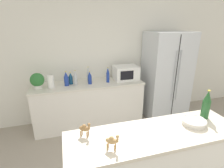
{
  "coord_description": "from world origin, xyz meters",
  "views": [
    {
      "loc": [
        -0.88,
        -0.78,
        1.99
      ],
      "look_at": [
        -0.24,
        1.42,
        1.18
      ],
      "focal_mm": 28.0,
      "sensor_mm": 36.0,
      "label": 1
    }
  ],
  "objects_px": {
    "fruit_bowl": "(194,122)",
    "camel_figurine": "(85,128)",
    "microwave": "(126,73)",
    "back_bottle_5": "(90,78)",
    "refrigerator": "(166,76)",
    "wine_bottle": "(206,105)",
    "camel_figurine_second": "(112,141)",
    "potted_plant": "(37,80)",
    "back_bottle_4": "(75,78)",
    "back_bottle_3": "(66,79)",
    "back_bottle_1": "(108,75)",
    "paper_towel_roll": "(51,82)",
    "back_bottle_0": "(71,78)",
    "back_bottle_2": "(88,75)"
  },
  "relations": [
    {
      "from": "back_bottle_1",
      "to": "back_bottle_5",
      "type": "xyz_separation_m",
      "value": [
        -0.35,
        0.01,
        -0.03
      ]
    },
    {
      "from": "microwave",
      "to": "paper_towel_roll",
      "type": "bearing_deg",
      "value": -176.44
    },
    {
      "from": "paper_towel_roll",
      "to": "wine_bottle",
      "type": "xyz_separation_m",
      "value": [
        1.68,
        -1.77,
        0.15
      ]
    },
    {
      "from": "back_bottle_0",
      "to": "camel_figurine",
      "type": "relative_size",
      "value": 1.62
    },
    {
      "from": "back_bottle_0",
      "to": "potted_plant",
      "type": "bearing_deg",
      "value": -171.88
    },
    {
      "from": "refrigerator",
      "to": "back_bottle_4",
      "type": "xyz_separation_m",
      "value": [
        -1.91,
        0.02,
        0.11
      ]
    },
    {
      "from": "back_bottle_5",
      "to": "wine_bottle",
      "type": "distance_m",
      "value": 2.04
    },
    {
      "from": "refrigerator",
      "to": "paper_towel_roll",
      "type": "bearing_deg",
      "value": -179.55
    },
    {
      "from": "back_bottle_3",
      "to": "wine_bottle",
      "type": "height_order",
      "value": "wine_bottle"
    },
    {
      "from": "potted_plant",
      "to": "paper_towel_roll",
      "type": "distance_m",
      "value": 0.23
    },
    {
      "from": "back_bottle_3",
      "to": "camel_figurine_second",
      "type": "height_order",
      "value": "back_bottle_3"
    },
    {
      "from": "back_bottle_2",
      "to": "back_bottle_4",
      "type": "distance_m",
      "value": 0.28
    },
    {
      "from": "microwave",
      "to": "refrigerator",
      "type": "bearing_deg",
      "value": -4.57
    },
    {
      "from": "back_bottle_0",
      "to": "fruit_bowl",
      "type": "distance_m",
      "value": 2.25
    },
    {
      "from": "refrigerator",
      "to": "back_bottle_5",
      "type": "bearing_deg",
      "value": 179.96
    },
    {
      "from": "refrigerator",
      "to": "wine_bottle",
      "type": "distance_m",
      "value": 1.92
    },
    {
      "from": "wine_bottle",
      "to": "camel_figurine",
      "type": "xyz_separation_m",
      "value": [
        -1.31,
        0.03,
        -0.07
      ]
    },
    {
      "from": "back_bottle_2",
      "to": "back_bottle_4",
      "type": "height_order",
      "value": "back_bottle_2"
    },
    {
      "from": "paper_towel_roll",
      "to": "potted_plant",
      "type": "bearing_deg",
      "value": 173.34
    },
    {
      "from": "fruit_bowl",
      "to": "camel_figurine",
      "type": "xyz_separation_m",
      "value": [
        -1.1,
        0.11,
        0.05
      ]
    },
    {
      "from": "potted_plant",
      "to": "wine_bottle",
      "type": "height_order",
      "value": "wine_bottle"
    },
    {
      "from": "fruit_bowl",
      "to": "paper_towel_roll",
      "type": "bearing_deg",
      "value": 128.6
    },
    {
      "from": "fruit_bowl",
      "to": "back_bottle_0",
      "type": "bearing_deg",
      "value": 119.88
    },
    {
      "from": "back_bottle_3",
      "to": "back_bottle_1",
      "type": "bearing_deg",
      "value": -1.87
    },
    {
      "from": "back_bottle_3",
      "to": "camel_figurine_second",
      "type": "xyz_separation_m",
      "value": [
        0.29,
        -2.01,
        0.07
      ]
    },
    {
      "from": "back_bottle_0",
      "to": "microwave",
      "type": "bearing_deg",
      "value": -0.9
    },
    {
      "from": "paper_towel_roll",
      "to": "back_bottle_0",
      "type": "relative_size",
      "value": 0.96
    },
    {
      "from": "camel_figurine_second",
      "to": "fruit_bowl",
      "type": "bearing_deg",
      "value": 8.04
    },
    {
      "from": "back_bottle_2",
      "to": "camel_figurine_second",
      "type": "xyz_separation_m",
      "value": [
        -0.13,
        -2.12,
        0.05
      ]
    },
    {
      "from": "back_bottle_2",
      "to": "wine_bottle",
      "type": "relative_size",
      "value": 0.93
    },
    {
      "from": "microwave",
      "to": "back_bottle_2",
      "type": "distance_m",
      "value": 0.76
    },
    {
      "from": "paper_towel_roll",
      "to": "back_bottle_1",
      "type": "bearing_deg",
      "value": 0.68
    },
    {
      "from": "camel_figurine_second",
      "to": "potted_plant",
      "type": "bearing_deg",
      "value": 111.34
    },
    {
      "from": "microwave",
      "to": "camel_figurine_second",
      "type": "relative_size",
      "value": 3.27
    },
    {
      "from": "potted_plant",
      "to": "camel_figurine_second",
      "type": "bearing_deg",
      "value": -68.66
    },
    {
      "from": "back_bottle_3",
      "to": "fruit_bowl",
      "type": "distance_m",
      "value": 2.23
    },
    {
      "from": "microwave",
      "to": "fruit_bowl",
      "type": "bearing_deg",
      "value": -89.25
    },
    {
      "from": "back_bottle_5",
      "to": "camel_figurine_second",
      "type": "height_order",
      "value": "camel_figurine_second"
    },
    {
      "from": "refrigerator",
      "to": "camel_figurine",
      "type": "bearing_deg",
      "value": -138.4
    },
    {
      "from": "back_bottle_0",
      "to": "camel_figurine",
      "type": "distance_m",
      "value": 1.84
    },
    {
      "from": "back_bottle_4",
      "to": "camel_figurine_second",
      "type": "xyz_separation_m",
      "value": [
        0.13,
        -2.01,
        0.06
      ]
    },
    {
      "from": "refrigerator",
      "to": "back_bottle_1",
      "type": "xyz_separation_m",
      "value": [
        -1.29,
        -0.01,
        0.12
      ]
    },
    {
      "from": "refrigerator",
      "to": "back_bottle_4",
      "type": "height_order",
      "value": "refrigerator"
    },
    {
      "from": "microwave",
      "to": "back_bottle_5",
      "type": "bearing_deg",
      "value": -174.64
    },
    {
      "from": "camel_figurine",
      "to": "wine_bottle",
      "type": "bearing_deg",
      "value": -1.48
    },
    {
      "from": "potted_plant",
      "to": "back_bottle_0",
      "type": "bearing_deg",
      "value": 8.12
    },
    {
      "from": "back_bottle_1",
      "to": "wine_bottle",
      "type": "height_order",
      "value": "wine_bottle"
    },
    {
      "from": "back_bottle_1",
      "to": "back_bottle_3",
      "type": "distance_m",
      "value": 0.78
    },
    {
      "from": "microwave",
      "to": "back_bottle_5",
      "type": "height_order",
      "value": "microwave"
    },
    {
      "from": "microwave",
      "to": "wine_bottle",
      "type": "height_order",
      "value": "wine_bottle"
    }
  ]
}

